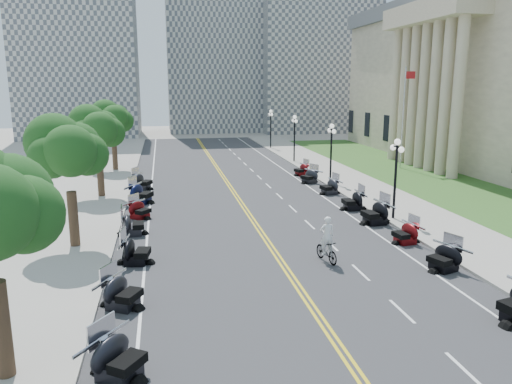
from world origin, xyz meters
TOP-DOWN VIEW (x-y plane):
  - ground at (0.00, 0.00)m, footprint 160.00×160.00m
  - road at (0.00, 10.00)m, footprint 16.00×90.00m
  - centerline_yellow_a at (-0.12, 10.00)m, footprint 0.12×90.00m
  - centerline_yellow_b at (0.12, 10.00)m, footprint 0.12×90.00m
  - edge_line_north at (6.40, 10.00)m, footprint 0.12×90.00m
  - edge_line_south at (-6.40, 10.00)m, footprint 0.12×90.00m
  - lane_dash_3 at (3.20, -12.00)m, footprint 0.12×2.00m
  - lane_dash_4 at (3.20, -8.00)m, footprint 0.12×2.00m
  - lane_dash_5 at (3.20, -4.00)m, footprint 0.12×2.00m
  - lane_dash_6 at (3.20, 0.00)m, footprint 0.12×2.00m
  - lane_dash_7 at (3.20, 4.00)m, footprint 0.12×2.00m
  - lane_dash_8 at (3.20, 8.00)m, footprint 0.12×2.00m
  - lane_dash_9 at (3.20, 12.00)m, footprint 0.12×2.00m
  - lane_dash_10 at (3.20, 16.00)m, footprint 0.12×2.00m
  - lane_dash_11 at (3.20, 20.00)m, footprint 0.12×2.00m
  - lane_dash_12 at (3.20, 24.00)m, footprint 0.12×2.00m
  - lane_dash_13 at (3.20, 28.00)m, footprint 0.12×2.00m
  - lane_dash_14 at (3.20, 32.00)m, footprint 0.12×2.00m
  - lane_dash_15 at (3.20, 36.00)m, footprint 0.12×2.00m
  - lane_dash_16 at (3.20, 40.00)m, footprint 0.12×2.00m
  - lane_dash_17 at (3.20, 44.00)m, footprint 0.12×2.00m
  - lane_dash_18 at (3.20, 48.00)m, footprint 0.12×2.00m
  - lane_dash_19 at (3.20, 52.00)m, footprint 0.12×2.00m
  - sidewalk_north at (10.50, 10.00)m, footprint 5.00×90.00m
  - sidewalk_south at (-10.50, 10.00)m, footprint 5.00×90.00m
  - lawn at (17.50, 18.00)m, footprint 9.00×60.00m
  - distant_block_a at (-18.00, 62.00)m, footprint 18.00×14.00m
  - distant_block_b at (4.00, 68.00)m, footprint 16.00×12.00m
  - distant_block_c at (22.00, 65.00)m, footprint 20.00×14.00m
  - street_lamp_2 at (8.60, 4.00)m, footprint 0.50×1.20m
  - street_lamp_3 at (8.60, 16.00)m, footprint 0.50×1.20m
  - street_lamp_4 at (8.60, 28.00)m, footprint 0.50×1.20m
  - street_lamp_5 at (8.60, 40.00)m, footprint 0.50×1.20m
  - flagpole at (18.00, 22.00)m, footprint 1.10×0.20m
  - tree_2 at (-10.00, 2.00)m, footprint 4.80×4.80m
  - tree_3 at (-10.00, 14.00)m, footprint 4.80×4.80m
  - tree_4 at (-10.00, 26.00)m, footprint 4.80×4.80m
  - motorcycle_n_4 at (7.00, -4.43)m, footprint 2.41×2.41m
  - motorcycle_n_5 at (7.15, -0.43)m, footprint 1.99×1.99m
  - motorcycle_n_6 at (7.14, 3.42)m, footprint 2.41×2.41m
  - motorcycle_n_7 at (7.11, 6.99)m, footprint 2.04×2.04m
  - motorcycle_n_8 at (7.16, 11.98)m, footprint 2.22×2.22m
  - motorcycle_n_9 at (6.90, 16.53)m, footprint 2.53×2.53m
  - motorcycle_n_10 at (7.24, 20.23)m, footprint 2.16×2.16m
  - motorcycle_s_3 at (-6.82, -10.51)m, footprint 2.78×2.78m
  - motorcycle_s_4 at (-7.06, -5.76)m, footprint 2.63×2.63m
  - motorcycle_s_5 at (-6.79, -0.99)m, footprint 2.26×2.26m
  - motorcycle_s_6 at (-7.19, 3.80)m, footprint 2.04×2.04m
  - motorcycle_s_7 at (-6.94, 7.37)m, footprint 2.49×2.49m
  - motorcycle_s_8 at (-7.02, 11.59)m, footprint 2.95×2.95m
  - motorcycle_s_9 at (-7.11, 16.41)m, footprint 2.76×2.76m
  - bicycle at (2.12, -2.37)m, footprint 0.91×1.87m
  - cyclist_rider at (2.12, -2.37)m, footprint 0.69×0.45m

SIDE VIEW (x-z plane):
  - ground at x=0.00m, z-range 0.00..0.00m
  - road at x=0.00m, z-range 0.00..0.01m
  - centerline_yellow_a at x=-0.12m, z-range 0.01..0.01m
  - centerline_yellow_b at x=0.12m, z-range 0.01..0.01m
  - edge_line_north at x=6.40m, z-range 0.01..0.01m
  - edge_line_south at x=-6.40m, z-range 0.01..0.01m
  - lane_dash_3 at x=3.20m, z-range 0.01..0.01m
  - lane_dash_4 at x=3.20m, z-range 0.01..0.01m
  - lane_dash_5 at x=3.20m, z-range 0.01..0.01m
  - lane_dash_6 at x=3.20m, z-range 0.01..0.01m
  - lane_dash_7 at x=3.20m, z-range 0.01..0.01m
  - lane_dash_8 at x=3.20m, z-range 0.01..0.01m
  - lane_dash_9 at x=3.20m, z-range 0.01..0.01m
  - lane_dash_10 at x=3.20m, z-range 0.01..0.01m
  - lane_dash_11 at x=3.20m, z-range 0.01..0.01m
  - lane_dash_12 at x=3.20m, z-range 0.01..0.01m
  - lane_dash_13 at x=3.20m, z-range 0.01..0.01m
  - lane_dash_14 at x=3.20m, z-range 0.01..0.01m
  - lane_dash_15 at x=3.20m, z-range 0.01..0.01m
  - lane_dash_16 at x=3.20m, z-range 0.01..0.01m
  - lane_dash_17 at x=3.20m, z-range 0.01..0.01m
  - lane_dash_18 at x=3.20m, z-range 0.01..0.01m
  - lane_dash_19 at x=3.20m, z-range 0.01..0.01m
  - lawn at x=17.50m, z-range 0.00..0.10m
  - sidewalk_north at x=10.50m, z-range 0.00..0.15m
  - sidewalk_south at x=-10.50m, z-range 0.00..0.15m
  - bicycle at x=2.12m, z-range 0.00..1.08m
  - motorcycle_n_5 at x=7.15m, z-range 0.00..1.23m
  - motorcycle_n_10 at x=7.24m, z-range 0.00..1.23m
  - motorcycle_s_7 at x=-6.94m, z-range 0.00..1.24m
  - motorcycle_n_9 at x=6.90m, z-range 0.00..1.31m
  - motorcycle_n_8 at x=7.16m, z-range 0.00..1.32m
  - motorcycle_n_4 at x=7.00m, z-range 0.00..1.32m
  - motorcycle_s_4 at x=-7.06m, z-range 0.00..1.36m
  - motorcycle_s_6 at x=-7.19m, z-range 0.00..1.37m
  - motorcycle_s_5 at x=-6.79m, z-range 0.00..1.38m
  - motorcycle_s_3 at x=-6.82m, z-range 0.00..1.40m
  - motorcycle_n_7 at x=7.11m, z-range 0.00..1.41m
  - motorcycle_s_9 at x=-7.11m, z-range 0.00..1.46m
  - motorcycle_n_6 at x=7.14m, z-range 0.00..1.54m
  - motorcycle_s_8 at x=-7.02m, z-range 0.00..1.56m
  - cyclist_rider at x=2.12m, z-range 1.08..2.97m
  - street_lamp_2 at x=8.60m, z-range 0.15..5.05m
  - street_lamp_3 at x=8.60m, z-range 0.15..5.05m
  - street_lamp_4 at x=8.60m, z-range 0.15..5.05m
  - street_lamp_5 at x=8.60m, z-range 0.15..5.05m
  - tree_2 at x=-10.00m, z-range 0.15..9.35m
  - tree_3 at x=-10.00m, z-range 0.15..9.35m
  - tree_4 at x=-10.00m, z-range 0.15..9.35m
  - flagpole at x=18.00m, z-range 0.00..10.00m
  - distant_block_c at x=22.00m, z-range 0.00..22.00m
  - distant_block_a at x=-18.00m, z-range 0.00..26.00m
  - distant_block_b at x=4.00m, z-range 0.00..30.00m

